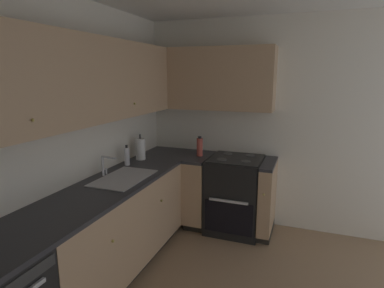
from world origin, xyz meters
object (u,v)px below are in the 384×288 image
(soap_bottle, at_px, (127,156))
(oil_bottle, at_px, (200,147))
(paper_towel_roll, at_px, (141,149))
(oven_range, at_px, (235,194))

(soap_bottle, xyz_separation_m, oil_bottle, (0.65, -0.61, 0.01))
(soap_bottle, height_order, paper_towel_roll, paper_towel_roll)
(paper_towel_roll, bearing_deg, soap_bottle, 175.63)
(oven_range, height_order, oil_bottle, oil_bottle)
(oil_bottle, bearing_deg, oven_range, -87.55)
(soap_bottle, xyz_separation_m, paper_towel_roll, (0.26, -0.02, 0.02))
(soap_bottle, relative_size, oil_bottle, 0.92)
(paper_towel_roll, xyz_separation_m, oil_bottle, (0.39, -0.59, -0.01))
(oven_range, xyz_separation_m, oil_bottle, (-0.02, 0.45, 0.54))
(oven_range, distance_m, soap_bottle, 1.36)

